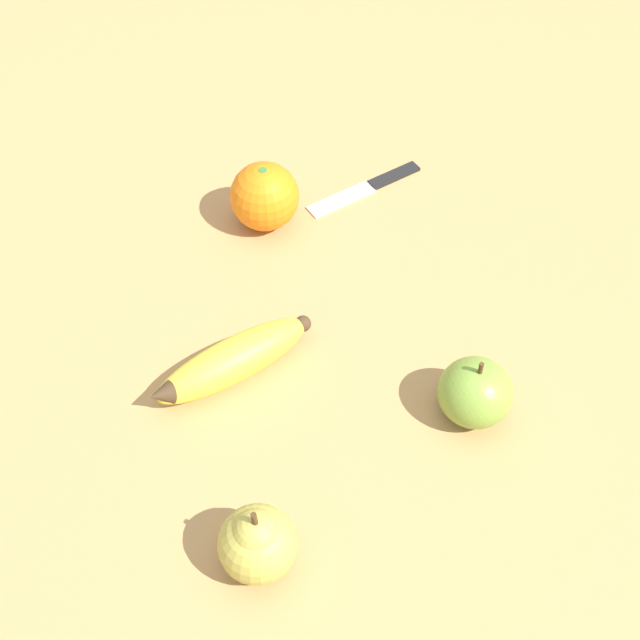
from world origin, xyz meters
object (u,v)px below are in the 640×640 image
(orange, at_px, (265,196))
(paring_knife, at_px, (369,186))
(pear, at_px, (257,542))
(banana, at_px, (232,361))
(apple, at_px, (475,392))

(orange, distance_m, paring_knife, 0.14)
(pear, xyz_separation_m, paring_knife, (-0.45, -0.20, -0.03))
(banana, xyz_separation_m, pear, (0.14, 0.15, 0.02))
(orange, height_order, paring_knife, orange)
(apple, relative_size, paring_knife, 0.51)
(paring_knife, bearing_deg, apple, 162.61)
(banana, relative_size, paring_knife, 1.20)
(pear, relative_size, apple, 1.10)
(apple, xyz_separation_m, paring_knife, (-0.20, -0.26, -0.03))
(apple, bearing_deg, paring_knife, -127.55)
(banana, xyz_separation_m, apple, (-0.10, 0.21, 0.01))
(banana, relative_size, pear, 2.12)
(banana, relative_size, apple, 2.34)
(paring_knife, bearing_deg, orange, 82.80)
(orange, height_order, apple, orange)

